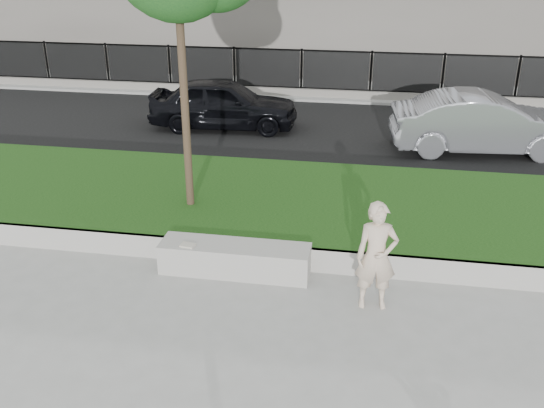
% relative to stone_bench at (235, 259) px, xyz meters
% --- Properties ---
extents(ground, '(90.00, 90.00, 0.00)m').
position_rel_stone_bench_xyz_m(ground, '(0.20, -0.80, -0.24)').
color(ground, gray).
rests_on(ground, ground).
extents(grass_bank, '(34.00, 4.00, 0.40)m').
position_rel_stone_bench_xyz_m(grass_bank, '(0.20, 2.20, -0.04)').
color(grass_bank, black).
rests_on(grass_bank, ground).
extents(grass_kerb, '(34.00, 0.08, 0.40)m').
position_rel_stone_bench_xyz_m(grass_kerb, '(0.20, 0.24, -0.04)').
color(grass_kerb, '#9E9C94').
rests_on(grass_kerb, ground).
extents(street, '(34.00, 7.00, 0.04)m').
position_rel_stone_bench_xyz_m(street, '(0.20, 7.70, -0.22)').
color(street, black).
rests_on(street, ground).
extents(far_pavement, '(34.00, 3.00, 0.12)m').
position_rel_stone_bench_xyz_m(far_pavement, '(0.20, 12.20, -0.18)').
color(far_pavement, gray).
rests_on(far_pavement, ground).
extents(iron_fence, '(32.00, 0.30, 1.50)m').
position_rel_stone_bench_xyz_m(iron_fence, '(0.20, 11.20, 0.30)').
color(iron_fence, slate).
rests_on(iron_fence, far_pavement).
extents(stone_bench, '(2.35, 0.59, 0.48)m').
position_rel_stone_bench_xyz_m(stone_bench, '(0.00, 0.00, 0.00)').
color(stone_bench, '#9E9C94').
rests_on(stone_bench, ground).
extents(man, '(0.63, 0.45, 1.60)m').
position_rel_stone_bench_xyz_m(man, '(2.16, -0.58, 0.56)').
color(man, beige).
rests_on(man, ground).
extents(book, '(0.24, 0.19, 0.03)m').
position_rel_stone_bench_xyz_m(book, '(-0.71, -0.15, 0.25)').
color(book, beige).
rests_on(book, stone_bench).
extents(car_dark, '(4.08, 1.86, 1.36)m').
position_rel_stone_bench_xyz_m(car_dark, '(-2.05, 7.52, 0.48)').
color(car_dark, black).
rests_on(car_dark, street).
extents(car_silver, '(4.46, 1.93, 1.43)m').
position_rel_stone_bench_xyz_m(car_silver, '(4.59, 6.62, 0.51)').
color(car_silver, gray).
rests_on(car_silver, street).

